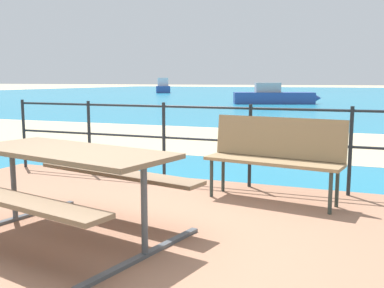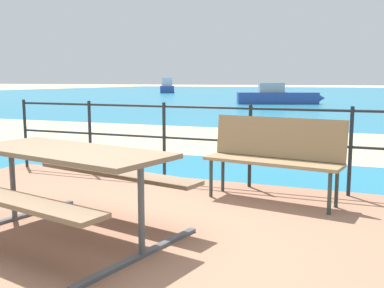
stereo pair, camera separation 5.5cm
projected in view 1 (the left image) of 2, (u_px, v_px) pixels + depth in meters
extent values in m
plane|color=tan|center=(105.00, 254.00, 3.59)|extent=(240.00, 240.00, 0.00)
cube|color=#996B51|center=(105.00, 250.00, 3.59)|extent=(6.40, 5.20, 0.06)
cube|color=teal|center=(343.00, 95.00, 40.48)|extent=(90.00, 90.00, 0.01)
cube|color=tan|center=(273.00, 142.00, 10.03)|extent=(54.04, 5.23, 0.01)
cube|color=#7A6047|center=(70.00, 152.00, 3.71)|extent=(1.96, 1.13, 0.04)
cube|color=#7A6047|center=(12.00, 199.00, 3.29)|extent=(1.86, 0.65, 0.04)
cube|color=#7A6047|center=(117.00, 173.00, 4.21)|extent=(1.86, 0.65, 0.04)
cylinder|color=#4C5156|center=(14.00, 183.00, 4.20)|extent=(0.06, 0.06, 0.74)
cube|color=#4C5156|center=(16.00, 219.00, 4.25)|extent=(0.36, 1.36, 0.03)
cylinder|color=#4C5156|center=(144.00, 210.00, 3.32)|extent=(0.06, 0.06, 0.74)
cube|color=#4C5156|center=(145.00, 255.00, 3.37)|extent=(0.36, 1.36, 0.03)
cube|color=#8C704C|center=(272.00, 161.00, 4.85)|extent=(1.54, 0.63, 0.04)
cube|color=#8C704C|center=(278.00, 137.00, 4.97)|extent=(1.49, 0.31, 0.45)
cylinder|color=#2D3833|center=(211.00, 177.00, 5.09)|extent=(0.04, 0.04, 0.45)
cylinder|color=#2D3833|center=(223.00, 173.00, 5.34)|extent=(0.04, 0.04, 0.45)
cylinder|color=#2D3833|center=(330.00, 192.00, 4.42)|extent=(0.04, 0.04, 0.45)
cylinder|color=#2D3833|center=(337.00, 186.00, 4.68)|extent=(0.04, 0.04, 0.45)
cylinder|color=#1E2328|center=(24.00, 134.00, 6.80)|extent=(0.04, 0.04, 1.04)
cylinder|color=#1E2328|center=(89.00, 137.00, 6.37)|extent=(0.04, 0.04, 1.04)
cylinder|color=#1E2328|center=(164.00, 141.00, 5.95)|extent=(0.04, 0.04, 1.04)
cylinder|color=#1E2328|center=(250.00, 146.00, 5.53)|extent=(0.04, 0.04, 1.04)
cylinder|color=#1E2328|center=(350.00, 151.00, 5.10)|extent=(0.04, 0.04, 1.04)
cylinder|color=#1E2328|center=(205.00, 107.00, 5.67)|extent=(5.90, 0.03, 0.03)
cylinder|color=#1E2328|center=(205.00, 139.00, 5.73)|extent=(5.90, 0.03, 0.03)
cube|color=#2D478C|center=(273.00, 98.00, 26.06)|extent=(4.84, 2.95, 0.67)
cube|color=#A5A8AD|center=(268.00, 87.00, 25.98)|extent=(1.67, 1.38, 0.56)
cone|color=#2D478C|center=(317.00, 98.00, 25.99)|extent=(0.67, 0.73, 0.60)
cube|color=#2D478C|center=(163.00, 89.00, 48.23)|extent=(2.81, 3.68, 0.74)
cube|color=silver|center=(163.00, 82.00, 47.86)|extent=(1.49, 1.46, 0.86)
cone|color=#2D478C|center=(162.00, 89.00, 50.15)|extent=(0.82, 0.75, 0.67)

